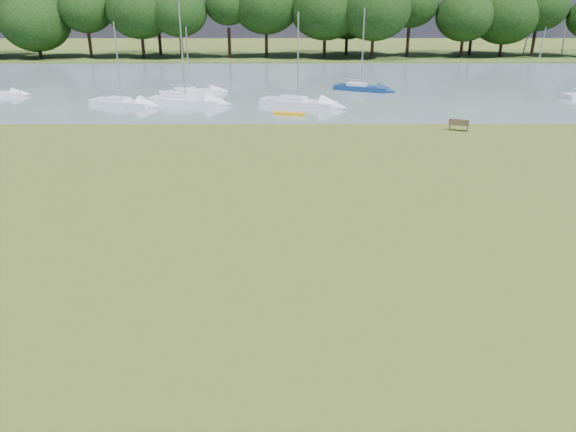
{
  "coord_description": "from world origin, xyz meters",
  "views": [
    {
      "loc": [
        0.11,
        -22.02,
        9.81
      ],
      "look_at": [
        0.21,
        -2.0,
        1.77
      ],
      "focal_mm": 35.0,
      "sensor_mm": 36.0,
      "label": 1
    }
  ],
  "objects_px": {
    "riverbank_bench": "(459,125)",
    "sailboat_3": "(360,86)",
    "kayak": "(290,114)",
    "sailboat_7": "(189,91)",
    "sailboat_6": "(297,101)",
    "sailboat_0": "(121,101)",
    "sailboat_4": "(184,98)"
  },
  "relations": [
    {
      "from": "kayak",
      "to": "riverbank_bench",
      "type": "bearing_deg",
      "value": -7.72
    },
    {
      "from": "riverbank_bench",
      "to": "sailboat_4",
      "type": "relative_size",
      "value": 0.14
    },
    {
      "from": "riverbank_bench",
      "to": "sailboat_6",
      "type": "bearing_deg",
      "value": 161.81
    },
    {
      "from": "kayak",
      "to": "sailboat_6",
      "type": "distance_m",
      "value": 4.42
    },
    {
      "from": "riverbank_bench",
      "to": "sailboat_7",
      "type": "relative_size",
      "value": 0.24
    },
    {
      "from": "sailboat_0",
      "to": "sailboat_7",
      "type": "relative_size",
      "value": 1.11
    },
    {
      "from": "sailboat_3",
      "to": "riverbank_bench",
      "type": "bearing_deg",
      "value": -49.46
    },
    {
      "from": "kayak",
      "to": "sailboat_6",
      "type": "xyz_separation_m",
      "value": [
        0.7,
        4.35,
        0.33
      ]
    },
    {
      "from": "sailboat_4",
      "to": "sailboat_6",
      "type": "distance_m",
      "value": 10.52
    },
    {
      "from": "sailboat_0",
      "to": "sailboat_6",
      "type": "xyz_separation_m",
      "value": [
        16.17,
        -0.32,
        0.06
      ]
    },
    {
      "from": "riverbank_bench",
      "to": "sailboat_4",
      "type": "bearing_deg",
      "value": 175.48
    },
    {
      "from": "riverbank_bench",
      "to": "kayak",
      "type": "bearing_deg",
      "value": 177.74
    },
    {
      "from": "sailboat_3",
      "to": "sailboat_7",
      "type": "xyz_separation_m",
      "value": [
        -17.66,
        -2.43,
        -0.06
      ]
    },
    {
      "from": "sailboat_4",
      "to": "sailboat_6",
      "type": "bearing_deg",
      "value": 9.26
    },
    {
      "from": "sailboat_0",
      "to": "sailboat_3",
      "type": "distance_m",
      "value": 24.36
    },
    {
      "from": "sailboat_3",
      "to": "sailboat_4",
      "type": "relative_size",
      "value": 0.77
    },
    {
      "from": "riverbank_bench",
      "to": "kayak",
      "type": "height_order",
      "value": "riverbank_bench"
    },
    {
      "from": "sailboat_4",
      "to": "sailboat_6",
      "type": "height_order",
      "value": "sailboat_4"
    },
    {
      "from": "riverbank_bench",
      "to": "kayak",
      "type": "xyz_separation_m",
      "value": [
        -12.7,
        5.55,
        -0.28
      ]
    },
    {
      "from": "riverbank_bench",
      "to": "sailboat_3",
      "type": "xyz_separation_m",
      "value": [
        -5.14,
        18.2,
        0.08
      ]
    },
    {
      "from": "kayak",
      "to": "sailboat_0",
      "type": "relative_size",
      "value": 0.36
    },
    {
      "from": "sailboat_7",
      "to": "sailboat_0",
      "type": "bearing_deg",
      "value": -152.44
    },
    {
      "from": "sailboat_4",
      "to": "sailboat_7",
      "type": "xyz_separation_m",
      "value": [
        -0.33,
        4.86,
        -0.09
      ]
    },
    {
      "from": "sailboat_0",
      "to": "sailboat_3",
      "type": "height_order",
      "value": "sailboat_3"
    },
    {
      "from": "kayak",
      "to": "sailboat_0",
      "type": "distance_m",
      "value": 16.16
    },
    {
      "from": "sailboat_3",
      "to": "sailboat_7",
      "type": "relative_size",
      "value": 1.26
    },
    {
      "from": "sailboat_3",
      "to": "sailboat_6",
      "type": "xyz_separation_m",
      "value": [
        -6.86,
        -8.29,
        -0.03
      ]
    },
    {
      "from": "kayak",
      "to": "sailboat_0",
      "type": "xyz_separation_m",
      "value": [
        -15.46,
        4.67,
        0.27
      ]
    },
    {
      "from": "kayak",
      "to": "sailboat_7",
      "type": "bearing_deg",
      "value": 150.59
    },
    {
      "from": "riverbank_bench",
      "to": "sailboat_7",
      "type": "xyz_separation_m",
      "value": [
        -22.8,
        15.76,
        0.01
      ]
    },
    {
      "from": "riverbank_bench",
      "to": "sailboat_4",
      "type": "height_order",
      "value": "sailboat_4"
    },
    {
      "from": "kayak",
      "to": "sailboat_3",
      "type": "bearing_deg",
      "value": 75.01
    }
  ]
}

